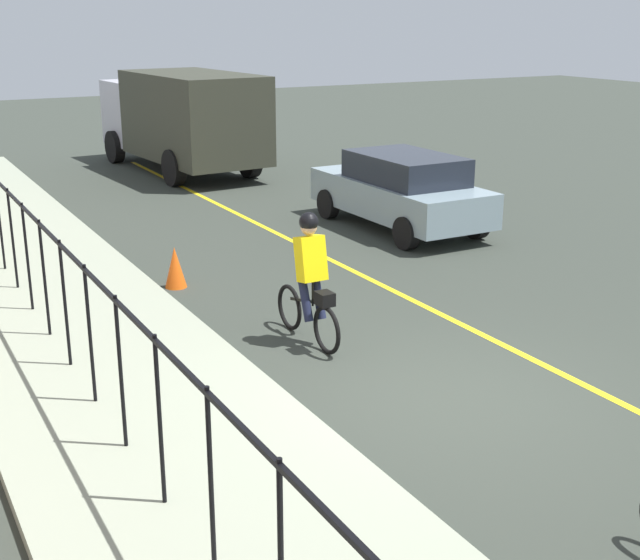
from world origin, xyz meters
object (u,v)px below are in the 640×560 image
at_px(patrol_sedan, 401,190).
at_px(traffic_cone_near, 175,267).
at_px(cyclist_lead, 310,279).
at_px(box_truck_background, 182,117).

relative_size(patrol_sedan, traffic_cone_near, 6.48).
bearing_deg(traffic_cone_near, cyclist_lead, -166.62).
bearing_deg(traffic_cone_near, box_truck_background, -20.87).
xyz_separation_m(patrol_sedan, box_truck_background, (8.57, 1.62, 0.73)).
bearing_deg(box_truck_background, traffic_cone_near, 154.83).
relative_size(cyclist_lead, patrol_sedan, 0.41).
bearing_deg(box_truck_background, patrol_sedan, -173.59).
xyz_separation_m(cyclist_lead, traffic_cone_near, (3.25, 0.77, -0.57)).
distance_m(box_truck_background, traffic_cone_near, 10.94).
distance_m(cyclist_lead, traffic_cone_near, 3.39).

